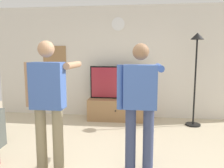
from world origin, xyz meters
TOP-DOWN VIEW (x-y plane):
  - back_wall at (0.00, 2.95)m, footprint 6.40×0.10m
  - tv_stand at (-0.09, 2.60)m, footprint 1.33×0.54m
  - television at (-0.09, 2.65)m, footprint 1.27×0.07m
  - wall_clock at (-0.09, 2.89)m, footprint 0.31×0.03m
  - framed_picture at (-1.69, 2.90)m, footprint 0.59×0.04m
  - floor_lamp at (1.63, 2.37)m, footprint 0.32×0.32m
  - person_standing_nearer_lamp at (-0.73, 0.16)m, footprint 0.60×0.78m
  - person_standing_nearer_couch at (0.45, 0.30)m, footprint 0.60×0.78m

SIDE VIEW (x-z plane):
  - tv_stand at x=-0.09m, z-range 0.00..0.50m
  - television at x=-0.09m, z-range 0.50..1.27m
  - person_standing_nearer_couch at x=0.45m, z-range 0.12..1.82m
  - person_standing_nearer_lamp at x=-0.73m, z-range 0.12..1.85m
  - back_wall at x=0.00m, z-range 0.00..2.70m
  - floor_lamp at x=1.63m, z-range 0.43..2.43m
  - framed_picture at x=-1.69m, z-range 1.20..1.75m
  - wall_clock at x=-0.09m, z-range 2.11..2.42m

